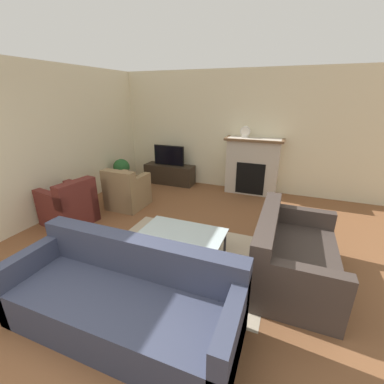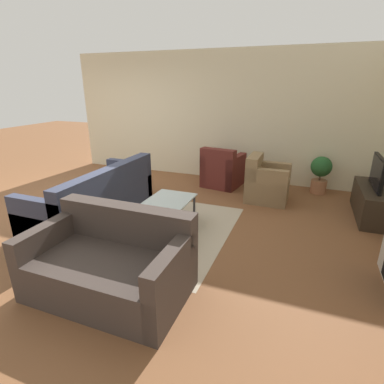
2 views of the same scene
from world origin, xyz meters
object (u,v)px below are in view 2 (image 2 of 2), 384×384
(armchair_accent, at_px, (266,184))
(coffee_table, at_px, (164,206))
(tv, at_px, (378,173))
(potted_plant, at_px, (321,172))
(couch_loveseat, at_px, (112,265))
(armchair_by_window, at_px, (222,172))
(couch_sectional, at_px, (96,198))

(armchair_accent, height_order, coffee_table, armchair_accent)
(tv, relative_size, potted_plant, 1.11)
(couch_loveseat, distance_m, coffee_table, 1.41)
(tv, relative_size, armchair_by_window, 0.93)
(tv, height_order, coffee_table, tv)
(couch_loveseat, xyz_separation_m, armchair_by_window, (-3.69, 0.13, 0.02))
(tv, distance_m, potted_plant, 1.22)
(couch_sectional, xyz_separation_m, armchair_accent, (-1.66, 2.44, 0.02))
(tv, bearing_deg, potted_plant, -140.30)
(tv, xyz_separation_m, couch_loveseat, (3.02, -2.76, -0.44))
(armchair_by_window, distance_m, coffee_table, 2.29)
(potted_plant, bearing_deg, tv, 39.70)
(armchair_accent, xyz_separation_m, potted_plant, (-0.77, 0.92, 0.11))
(armchair_by_window, height_order, coffee_table, armchair_by_window)
(armchair_by_window, distance_m, armchair_accent, 1.10)
(armchair_by_window, bearing_deg, potted_plant, -164.03)
(tv, bearing_deg, couch_sectional, -69.64)
(tv, height_order, armchair_by_window, tv)
(armchair_by_window, bearing_deg, couch_sectional, 64.85)
(armchair_accent, distance_m, potted_plant, 1.21)
(tv, distance_m, armchair_by_window, 2.75)
(couch_sectional, distance_m, armchair_by_window, 2.65)
(armchair_by_window, xyz_separation_m, coffee_table, (2.28, -0.24, 0.07))
(armchair_by_window, bearing_deg, couch_loveseat, 96.81)
(couch_sectional, xyz_separation_m, couch_loveseat, (1.49, 1.35, 0.00))
(tv, xyz_separation_m, couch_sectional, (1.53, -4.11, -0.44))
(coffee_table, bearing_deg, couch_loveseat, 4.33)
(tv, xyz_separation_m, armchair_by_window, (-0.67, -2.63, -0.43))
(potted_plant, bearing_deg, coffee_table, -40.03)
(couch_loveseat, height_order, potted_plant, couch_loveseat)
(armchair_by_window, height_order, potted_plant, armchair_by_window)
(couch_loveseat, xyz_separation_m, armchair_accent, (-3.16, 1.09, 0.02))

